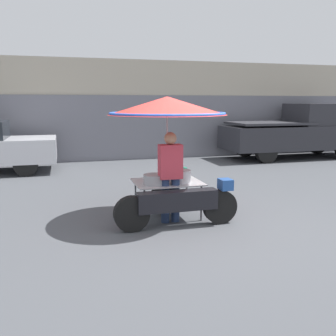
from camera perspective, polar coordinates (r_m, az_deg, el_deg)
The scene contains 5 objects.
ground_plane at distance 6.28m, azimuth 5.31°, elevation -8.78°, with size 36.00×36.00×0.00m, color #4C4F54.
shopfront_building at distance 14.21m, azimuth -7.11°, elevation 8.76°, with size 28.00×2.06×3.47m.
vendor_motorcycle_cart at distance 6.40m, azimuth 0.08°, elevation 6.88°, with size 2.07×2.04×2.11m.
vendor_person at distance 6.25m, azimuth 0.36°, elevation -0.74°, with size 0.38×0.22×1.53m.
pickup_truck at distance 14.44m, azimuth 19.23°, elevation 5.19°, with size 5.27×1.82×1.96m.
Camera 1 is at (-2.16, -5.54, 2.02)m, focal length 40.00 mm.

